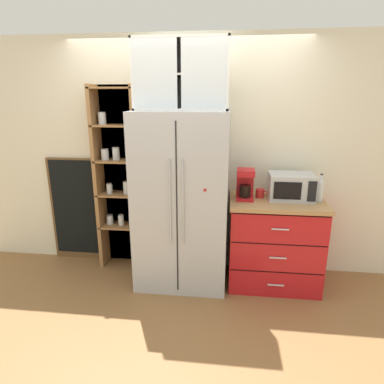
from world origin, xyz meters
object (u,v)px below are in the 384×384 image
coffee_maker (245,184)px  mug_red (260,193)px  refrigerator (182,200)px  bottle_clear (320,189)px  chalkboard_menu (76,209)px  microwave (291,186)px

coffee_maker → mug_red: 0.20m
refrigerator → coffee_maker: refrigerator is taller
bottle_clear → chalkboard_menu: bearing=174.1°
microwave → chalkboard_menu: 2.48m
mug_red → chalkboard_menu: chalkboard_menu is taller
microwave → chalkboard_menu: (-2.43, 0.24, -0.43)m
chalkboard_menu → bottle_clear: bearing=-5.9°
chalkboard_menu → coffee_maker: bearing=-8.0°
refrigerator → microwave: 1.11m
mug_red → bottle_clear: bearing=-6.2°
mug_red → bottle_clear: (0.57, -0.06, 0.08)m
microwave → bottle_clear: (0.27, -0.04, -0.01)m
bottle_clear → coffee_maker: bearing=179.9°
microwave → mug_red: bearing=176.4°
microwave → bottle_clear: bottle_clear is taller
microwave → mug_red: (-0.30, 0.02, -0.09)m
coffee_maker → mug_red: bearing=21.1°
coffee_maker → mug_red: (0.16, 0.06, -0.11)m
coffee_maker → chalkboard_menu: bearing=172.0°
refrigerator → mug_red: refrigerator is taller
bottle_clear → chalkboard_menu: 2.75m
refrigerator → bottle_clear: refrigerator is taller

